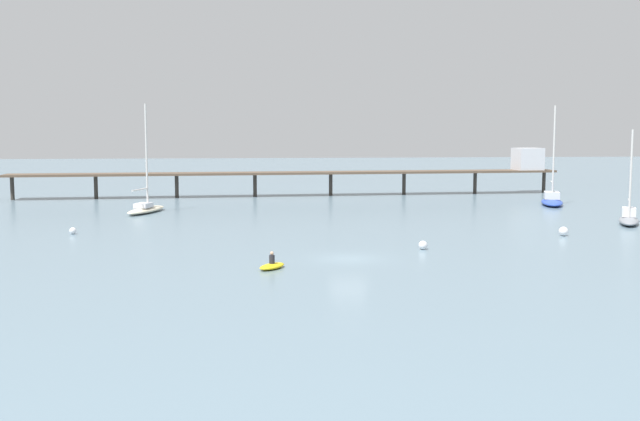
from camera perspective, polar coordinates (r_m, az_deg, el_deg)
ground_plane at (r=51.78m, az=2.20°, el=-3.72°), size 400.00×400.00×0.00m
pier at (r=103.56m, az=3.59°, el=3.19°), size 75.38×7.50×6.48m
sailboat_cream at (r=83.05m, az=-13.23°, el=0.27°), size 4.52×8.11×11.82m
sailboat_blue at (r=93.82m, az=17.38°, el=0.83°), size 5.08×8.57×11.91m
sailboat_gray at (r=76.92m, az=22.62°, el=-0.49°), size 4.59×6.65×9.02m
dinghy_yellow at (r=48.04m, az=-3.71°, el=-4.23°), size 2.26×2.53×1.14m
mooring_buoy_mid at (r=56.26m, az=7.91°, el=-2.65°), size 0.66×0.66×0.66m
mooring_buoy_inner at (r=67.45m, az=-18.45°, el=-1.49°), size 0.59×0.59×0.59m
mooring_buoy_far at (r=66.27m, az=18.18°, el=-1.53°), size 0.79×0.79×0.79m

